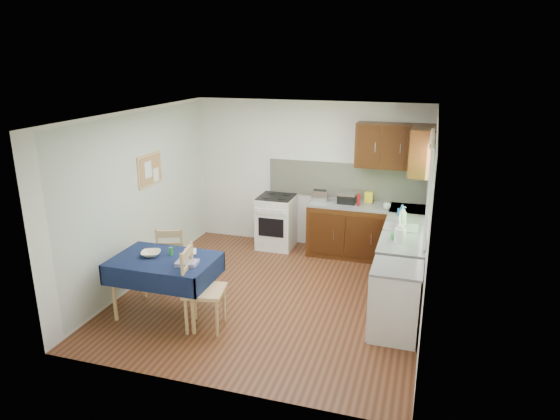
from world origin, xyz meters
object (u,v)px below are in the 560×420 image
(chair_near, at_px, (200,286))
(kettle, at_px, (400,234))
(chair_far, at_px, (172,256))
(dish_rack, at_px, (401,226))
(dining_table, at_px, (164,266))
(sandwich_press, at_px, (347,198))
(toaster, at_px, (320,196))

(chair_near, height_order, kettle, kettle)
(chair_far, bearing_deg, dish_rack, 178.72)
(dining_table, bearing_deg, kettle, -1.91)
(sandwich_press, height_order, dish_rack, dish_rack)
(dining_table, distance_m, chair_near, 0.61)
(dining_table, xyz_separation_m, toaster, (1.39, 2.68, 0.32))
(chair_far, xyz_separation_m, toaster, (1.67, 1.98, 0.49))
(toaster, bearing_deg, sandwich_press, 7.74)
(sandwich_press, bearing_deg, dish_rack, -30.90)
(toaster, distance_m, kettle, 2.09)
(dish_rack, xyz_separation_m, kettle, (0.02, -0.55, 0.08))
(dish_rack, height_order, kettle, kettle)
(sandwich_press, height_order, kettle, kettle)
(toaster, bearing_deg, chair_far, -123.27)
(dining_table, xyz_separation_m, dish_rack, (2.77, 1.67, 0.25))
(dining_table, bearing_deg, chair_far, 88.13)
(chair_far, relative_size, sandwich_press, 3.34)
(chair_near, bearing_deg, kettle, -69.91)
(kettle, bearing_deg, chair_far, -172.17)
(chair_far, distance_m, chair_near, 1.22)
(chair_far, height_order, sandwich_press, sandwich_press)
(toaster, height_order, dish_rack, dish_rack)
(chair_near, xyz_separation_m, toaster, (0.82, 2.85, 0.44))
(chair_far, xyz_separation_m, kettle, (3.08, 0.42, 0.51))
(dish_rack, bearing_deg, sandwich_press, 121.86)
(dining_table, xyz_separation_m, kettle, (2.79, 1.12, 0.34))
(chair_far, bearing_deg, chair_near, 115.51)
(sandwich_press, distance_m, kettle, 1.83)
(chair_near, distance_m, dish_rack, 2.90)
(sandwich_press, distance_m, dish_rack, 1.38)
(dining_table, bearing_deg, sandwich_press, 31.75)
(sandwich_press, bearing_deg, dining_table, -108.15)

